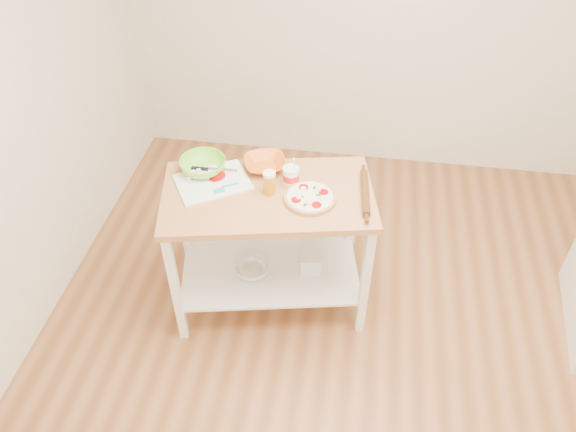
% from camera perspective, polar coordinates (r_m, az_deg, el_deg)
% --- Properties ---
extents(room_shell, '(4.04, 4.54, 2.74)m').
position_cam_1_polar(room_shell, '(2.40, 9.73, 0.85)').
color(room_shell, '#986038').
rests_on(room_shell, ground).
extents(prep_island, '(1.29, 0.87, 0.90)m').
position_cam_1_polar(prep_island, '(3.31, -1.95, -1.03)').
color(prep_island, '#BB7E4C').
rests_on(prep_island, ground).
extents(pizza, '(0.29, 0.29, 0.05)m').
position_cam_1_polar(pizza, '(3.09, 2.24, 1.88)').
color(pizza, tan).
rests_on(pizza, prep_island).
extents(cutting_board, '(0.50, 0.47, 0.04)m').
position_cam_1_polar(cutting_board, '(3.24, -7.74, 3.51)').
color(cutting_board, white).
rests_on(cutting_board, prep_island).
extents(spatula, '(0.13, 0.12, 0.01)m').
position_cam_1_polar(spatula, '(3.18, -6.40, 2.89)').
color(spatula, teal).
rests_on(spatula, cutting_board).
extents(knife, '(0.27, 0.04, 0.01)m').
position_cam_1_polar(knife, '(3.32, -8.15, 4.75)').
color(knife, silver).
rests_on(knife, cutting_board).
extents(orange_bowl, '(0.31, 0.31, 0.06)m').
position_cam_1_polar(orange_bowl, '(3.31, -2.36, 5.31)').
color(orange_bowl, orange).
rests_on(orange_bowl, prep_island).
extents(green_bowl, '(0.28, 0.28, 0.08)m').
position_cam_1_polar(green_bowl, '(3.31, -8.63, 5.08)').
color(green_bowl, '#80D933').
rests_on(green_bowl, prep_island).
extents(beer_pint, '(0.07, 0.07, 0.14)m').
position_cam_1_polar(beer_pint, '(3.10, -1.90, 3.40)').
color(beer_pint, '#C0840E').
rests_on(beer_pint, prep_island).
extents(yogurt_tub, '(0.09, 0.09, 0.20)m').
position_cam_1_polar(yogurt_tub, '(3.17, 0.30, 4.08)').
color(yogurt_tub, white).
rests_on(yogurt_tub, prep_island).
extents(rolling_pin, '(0.08, 0.37, 0.04)m').
position_cam_1_polar(rolling_pin, '(3.14, 7.84, 2.34)').
color(rolling_pin, '#583314').
rests_on(rolling_pin, prep_island).
extents(shelf_glass_bowl, '(0.26, 0.26, 0.07)m').
position_cam_1_polar(shelf_glass_bowl, '(3.56, -3.65, -5.42)').
color(shelf_glass_bowl, silver).
rests_on(shelf_glass_bowl, prep_island).
extents(shelf_bin, '(0.15, 0.15, 0.13)m').
position_cam_1_polar(shelf_bin, '(3.55, 2.26, -4.72)').
color(shelf_bin, white).
rests_on(shelf_bin, prep_island).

